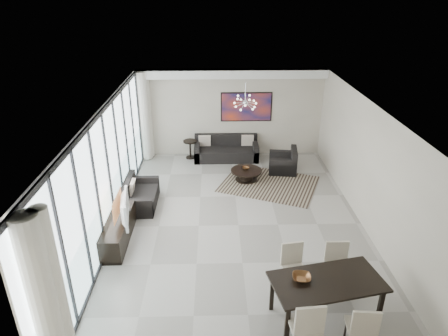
{
  "coord_description": "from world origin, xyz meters",
  "views": [
    {
      "loc": [
        -0.56,
        -8.16,
        5.32
      ],
      "look_at": [
        -0.33,
        0.61,
        1.25
      ],
      "focal_mm": 32.0,
      "sensor_mm": 36.0,
      "label": 1
    }
  ],
  "objects_px": {
    "television": "(122,209)",
    "coffee_table": "(246,174)",
    "sofa_main": "(226,151)",
    "dining_table": "(327,285)",
    "tv_console": "(118,230)"
  },
  "relations": [
    {
      "from": "tv_console",
      "to": "television",
      "type": "distance_m",
      "value": 0.6
    },
    {
      "from": "television",
      "to": "sofa_main",
      "type": "bearing_deg",
      "value": -37.22
    },
    {
      "from": "television",
      "to": "dining_table",
      "type": "xyz_separation_m",
      "value": [
        3.92,
        -2.33,
        -0.16
      ]
    },
    {
      "from": "tv_console",
      "to": "dining_table",
      "type": "height_order",
      "value": "dining_table"
    },
    {
      "from": "television",
      "to": "dining_table",
      "type": "height_order",
      "value": "television"
    },
    {
      "from": "coffee_table",
      "to": "dining_table",
      "type": "xyz_separation_m",
      "value": [
        0.94,
        -5.38,
        0.51
      ]
    },
    {
      "from": "sofa_main",
      "to": "tv_console",
      "type": "relative_size",
      "value": 1.17
    },
    {
      "from": "television",
      "to": "dining_table",
      "type": "bearing_deg",
      "value": -130.44
    },
    {
      "from": "sofa_main",
      "to": "dining_table",
      "type": "height_order",
      "value": "dining_table"
    },
    {
      "from": "television",
      "to": "coffee_table",
      "type": "bearing_deg",
      "value": -54.03
    },
    {
      "from": "sofa_main",
      "to": "coffee_table",
      "type": "bearing_deg",
      "value": -71.41
    },
    {
      "from": "sofa_main",
      "to": "television",
      "type": "xyz_separation_m",
      "value": [
        -2.43,
        -4.67,
        0.6
      ]
    },
    {
      "from": "sofa_main",
      "to": "dining_table",
      "type": "relative_size",
      "value": 1.03
    },
    {
      "from": "coffee_table",
      "to": "sofa_main",
      "type": "xyz_separation_m",
      "value": [
        -0.55,
        1.62,
        0.07
      ]
    },
    {
      "from": "sofa_main",
      "to": "television",
      "type": "bearing_deg",
      "value": -117.5
    }
  ]
}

